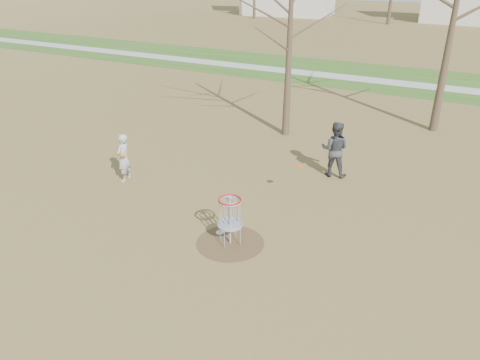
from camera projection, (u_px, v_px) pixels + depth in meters
name	position (u px, v px, depth m)	size (l,w,h in m)	color
ground	(230.00, 243.00, 12.33)	(160.00, 160.00, 0.00)	brown
green_band	(393.00, 79.00, 29.10)	(160.00, 8.00, 0.01)	#2D5119
footpath	(390.00, 82.00, 28.29)	(160.00, 1.50, 0.01)	#9E9E99
dirt_circle	(230.00, 243.00, 12.32)	(1.80, 1.80, 0.01)	#47331E
player_standing	(124.00, 158.00, 15.48)	(0.60, 0.39, 1.64)	#AAAAAA
player_throwing	(335.00, 149.00, 15.77)	(0.94, 0.73, 1.93)	#38383D
disc_grounded	(220.00, 232.00, 12.76)	(0.22, 0.22, 0.02)	silver
discs_in_play	(212.00, 160.00, 14.48)	(5.72, 1.67, 0.22)	#FF5F0D
disc_golf_basket	(230.00, 213.00, 11.93)	(0.64, 0.64, 1.35)	#9EA3AD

